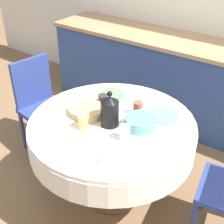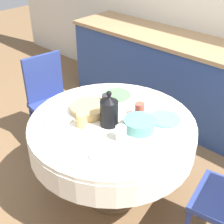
{
  "view_description": "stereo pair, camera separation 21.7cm",
  "coord_description": "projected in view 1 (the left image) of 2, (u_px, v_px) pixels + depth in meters",
  "views": [
    {
      "loc": [
        1.08,
        -1.49,
        1.97
      ],
      "look_at": [
        0.0,
        0.0,
        0.81
      ],
      "focal_mm": 50.0,
      "sensor_mm": 36.0,
      "label": 1
    },
    {
      "loc": [
        1.25,
        -1.35,
        1.97
      ],
      "look_at": [
        0.0,
        0.0,
        0.81
      ],
      "focal_mm": 50.0,
      "sensor_mm": 36.0,
      "label": 2
    }
  ],
  "objects": [
    {
      "name": "coffee_carafe",
      "position": [
        110.0,
        111.0,
        2.12
      ],
      "size": [
        0.13,
        0.13,
        0.27
      ],
      "color": "black",
      "rests_on": "dining_table"
    },
    {
      "name": "plate_far_right",
      "position": [
        163.0,
        116.0,
        2.27
      ],
      "size": [
        0.22,
        0.22,
        0.01
      ],
      "primitive_type": "cylinder",
      "color": "#60BCB7",
      "rests_on": "dining_table"
    },
    {
      "name": "cup_far_right",
      "position": [
        138.0,
        108.0,
        2.28
      ],
      "size": [
        0.07,
        0.07,
        0.1
      ],
      "primitive_type": "cylinder",
      "color": "#CC4C3D",
      "rests_on": "dining_table"
    },
    {
      "name": "dining_table",
      "position": [
        112.0,
        136.0,
        2.28
      ],
      "size": [
        1.21,
        1.21,
        0.73
      ],
      "color": "brown",
      "rests_on": "ground_plane"
    },
    {
      "name": "ground_plane",
      "position": [
        112.0,
        194.0,
        2.61
      ],
      "size": [
        12.0,
        12.0,
        0.0
      ],
      "primitive_type": "plane",
      "color": "brown"
    },
    {
      "name": "cup_far_left",
      "position": [
        103.0,
        101.0,
        2.36
      ],
      "size": [
        0.07,
        0.07,
        0.1
      ],
      "primitive_type": "cylinder",
      "color": "#28282D",
      "rests_on": "dining_table"
    },
    {
      "name": "plate_near_left",
      "position": [
        59.0,
        120.0,
        2.21
      ],
      "size": [
        0.22,
        0.22,
        0.01
      ],
      "primitive_type": "cylinder",
      "color": "white",
      "rests_on": "dining_table"
    },
    {
      "name": "cup_near_right",
      "position": [
        125.0,
        132.0,
        2.02
      ],
      "size": [
        0.07,
        0.07,
        0.1
      ],
      "primitive_type": "cylinder",
      "color": "white",
      "rests_on": "dining_table"
    },
    {
      "name": "bread_basket",
      "position": [
        87.0,
        110.0,
        2.28
      ],
      "size": [
        0.28,
        0.28,
        0.06
      ],
      "primitive_type": "cylinder",
      "color": "tan",
      "rests_on": "dining_table"
    },
    {
      "name": "plate_far_left",
      "position": [
        112.0,
        95.0,
        2.53
      ],
      "size": [
        0.22,
        0.22,
        0.01
      ],
      "primitive_type": "cylinder",
      "color": "#5BA85B",
      "rests_on": "dining_table"
    },
    {
      "name": "cup_near_left",
      "position": [
        83.0,
        122.0,
        2.12
      ],
      "size": [
        0.07,
        0.07,
        0.1
      ],
      "primitive_type": "cylinder",
      "color": "#DBB766",
      "rests_on": "dining_table"
    },
    {
      "name": "kitchen_counter",
      "position": [
        188.0,
        84.0,
        3.31
      ],
      "size": [
        3.24,
        0.64,
        0.91
      ],
      "color": "#2D4784",
      "rests_on": "ground_plane"
    },
    {
      "name": "plate_near_right",
      "position": [
        115.0,
        155.0,
        1.89
      ],
      "size": [
        0.22,
        0.22,
        0.01
      ],
      "primitive_type": "cylinder",
      "color": "white",
      "rests_on": "dining_table"
    },
    {
      "name": "fruit_bowl",
      "position": [
        140.0,
        122.0,
        2.14
      ],
      "size": [
        0.22,
        0.22,
        0.08
      ],
      "primitive_type": "cylinder",
      "color": "#569993",
      "rests_on": "dining_table"
    },
    {
      "name": "chair_right",
      "position": [
        41.0,
        102.0,
        2.9
      ],
      "size": [
        0.46,
        0.46,
        0.9
      ],
      "rotation": [
        0.0,
        0.0,
        -1.73
      ],
      "color": "navy",
      "rests_on": "ground_plane"
    }
  ]
}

